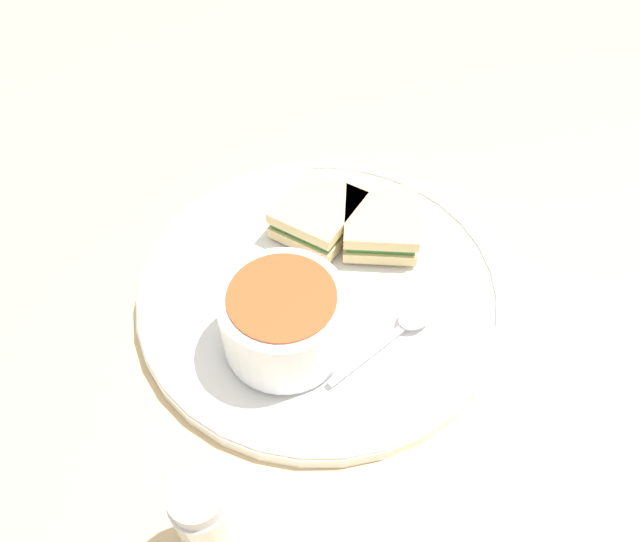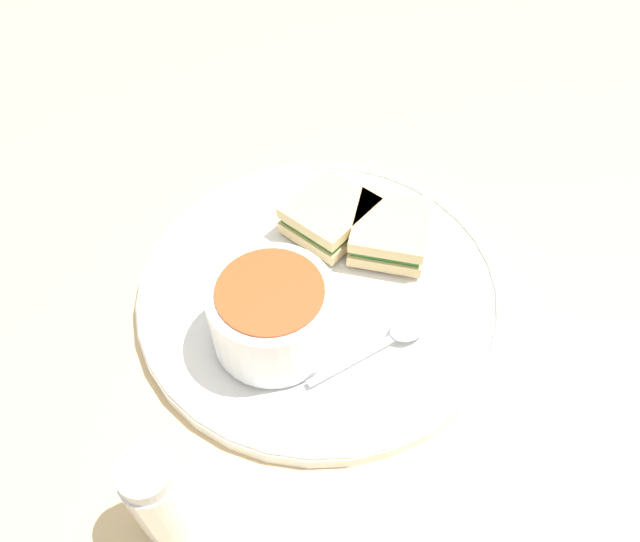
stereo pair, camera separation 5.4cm
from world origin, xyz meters
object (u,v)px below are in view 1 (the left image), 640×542
Objects in this scene: sandwich_half_far at (318,215)px; salt_shaker at (206,519)px; spoon at (408,322)px; soup_bowl at (283,319)px; sandwich_half_near at (381,224)px.

sandwich_half_far is 1.05× the size of salt_shaker.
salt_shaker reaches higher than spoon.
sandwich_half_far is at bearing 83.31° from soup_bowl.
sandwich_half_near is (-0.03, 0.10, 0.01)m from spoon.
soup_bowl is 0.15m from sandwich_half_near.
salt_shaker is at bearing -171.74° from spoon.
soup_bowl is 1.09× the size of spoon.
sandwich_half_far is (-0.06, 0.01, 0.00)m from sandwich_half_near.
spoon is 0.96× the size of sandwich_half_far.
salt_shaker is at bearing -101.12° from soup_bowl.
sandwich_half_far is (-0.09, 0.11, 0.01)m from spoon.
spoon is 0.10m from sandwich_half_near.
sandwich_half_near is (0.07, 0.13, -0.02)m from soup_bowl.
spoon is 1.01× the size of salt_shaker.
sandwich_half_near is at bearing -6.27° from sandwich_half_far.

